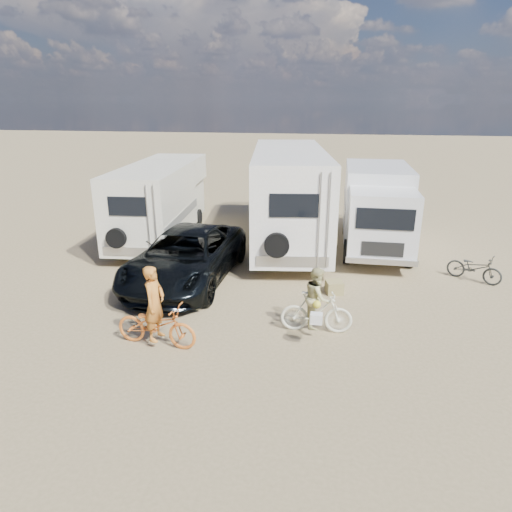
% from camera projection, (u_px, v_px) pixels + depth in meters
% --- Properties ---
extents(ground, '(140.00, 140.00, 0.00)m').
position_uv_depth(ground, '(252.00, 323.00, 12.01)').
color(ground, '#99835B').
rests_on(ground, ground).
extents(rv_main, '(3.92, 9.32, 3.75)m').
position_uv_depth(rv_main, '(288.00, 197.00, 18.18)').
color(rv_main, white).
rests_on(rv_main, ground).
extents(rv_left, '(2.93, 7.58, 3.13)m').
position_uv_depth(rv_left, '(161.00, 203.00, 18.69)').
color(rv_left, silver).
rests_on(rv_left, ground).
extents(box_truck, '(2.46, 6.33, 3.13)m').
position_uv_depth(box_truck, '(377.00, 210.00, 17.46)').
color(box_truck, silver).
rests_on(box_truck, ground).
extents(dark_suv, '(3.00, 6.10, 1.66)m').
position_uv_depth(dark_suv, '(186.00, 256.00, 14.56)').
color(dark_suv, black).
rests_on(dark_suv, ground).
extents(bike_man, '(2.08, 0.91, 1.06)m').
position_uv_depth(bike_man, '(156.00, 325.00, 10.77)').
color(bike_man, '#CD6520').
rests_on(bike_man, ground).
extents(bike_woman, '(1.82, 0.57, 1.09)m').
position_uv_depth(bike_woman, '(316.00, 312.00, 11.38)').
color(bike_woman, beige).
rests_on(bike_woman, ground).
extents(rider_man, '(0.51, 0.71, 1.84)m').
position_uv_depth(rider_man, '(155.00, 310.00, 10.64)').
color(rider_man, '#C27227').
rests_on(rider_man, ground).
extents(rider_woman, '(0.61, 0.77, 1.55)m').
position_uv_depth(rider_woman, '(317.00, 304.00, 11.31)').
color(rider_woman, '#C1B97A').
rests_on(rider_woman, ground).
extents(bike_parked, '(1.77, 1.41, 0.90)m').
position_uv_depth(bike_parked, '(474.00, 268.00, 14.65)').
color(bike_parked, '#272926').
rests_on(bike_parked, ground).
extents(cooler, '(0.66, 0.55, 0.46)m').
position_uv_depth(cooler, '(210.00, 263.00, 15.76)').
color(cooler, '#285C89').
rests_on(cooler, ground).
extents(crate, '(0.59, 0.59, 0.39)m').
position_uv_depth(crate, '(334.00, 287.00, 13.79)').
color(crate, olive).
rests_on(crate, ground).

